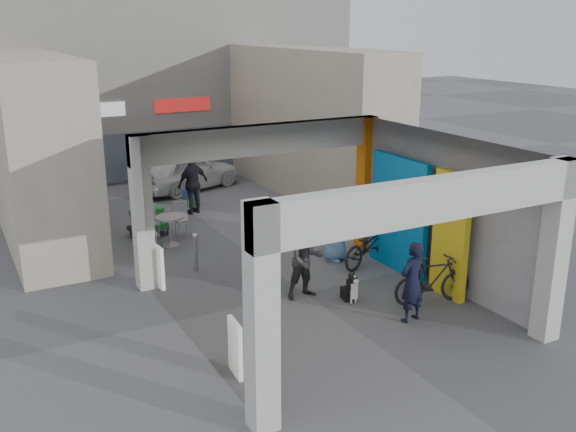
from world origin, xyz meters
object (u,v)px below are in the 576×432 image
produce_stand (149,225)px  cafe_set (162,231)px  man_with_dog (412,282)px  bicycle_rear (433,280)px  white_van (188,171)px  man_elderly (337,227)px  man_back_turned (306,260)px  bicycle_front (369,245)px  border_collie (350,289)px  man_crates (193,183)px

produce_stand → cafe_set: bearing=-60.9°
man_with_dog → bicycle_rear: size_ratio=0.95×
produce_stand → white_van: bearing=78.0°
produce_stand → man_elderly: man_elderly is taller
man_back_turned → bicycle_front: (2.37, 0.97, -0.36)m
produce_stand → man_elderly: bearing=-29.1°
bicycle_rear → produce_stand: bearing=41.0°
produce_stand → bicycle_rear: size_ratio=0.63×
man_with_dog → white_van: bearing=-98.1°
border_collie → man_elderly: man_elderly is taller
cafe_set → man_back_turned: man_back_turned is taller
cafe_set → man_elderly: (3.48, -3.37, 0.52)m
bicycle_rear → bicycle_front: bearing=9.1°
man_crates → bicycle_front: bearing=89.8°
cafe_set → border_collie: cafe_set is taller
border_collie → man_elderly: 2.59m
white_van → border_collie: bearing=159.5°
bicycle_front → bicycle_rear: (-0.16, -2.55, 0.03)m
cafe_set → man_elderly: bearing=-44.1°
border_collie → man_back_turned: bearing=150.8°
man_crates → cafe_set: bearing=32.6°
bicycle_front → man_with_dog: bearing=141.3°
bicycle_front → white_van: size_ratio=0.49×
border_collie → bicycle_front: bicycle_front is taller
cafe_set → bicycle_front: size_ratio=0.85×
man_with_dog → man_crates: (-1.17, 9.31, 0.13)m
cafe_set → produce_stand: (-0.13, 0.83, -0.06)m
man_with_dog → bicycle_front: 3.20m
cafe_set → bicycle_rear: bearing=-59.6°
man_back_turned → man_elderly: bearing=42.6°
bicycle_rear → man_elderly: bearing=19.5°
produce_stand → man_with_dog: size_ratio=0.67×
man_back_turned → bicycle_front: man_back_turned is taller
cafe_set → man_crates: man_crates is taller
man_crates → man_back_turned: bearing=69.3°
cafe_set → man_crates: 2.96m
man_elderly → produce_stand: bearing=108.6°
cafe_set → man_with_dog: bearing=-67.3°
man_back_turned → bicycle_rear: (2.21, -1.59, -0.33)m
man_with_dog → white_van: (-0.30, 12.24, -0.17)m
bicycle_rear → border_collie: bearing=69.9°
man_back_turned → man_crates: (0.10, 7.29, 0.10)m
bicycle_front → white_van: 9.36m
produce_stand → bicycle_front: bicycle_front is taller
border_collie → man_with_dog: size_ratio=0.41×
man_crates → white_van: 3.07m
man_with_dog → bicycle_rear: 1.07m
man_crates → bicycle_rear: 9.14m
white_van → man_back_turned: bearing=155.3°
bicycle_front → white_van: bearing=-10.0°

